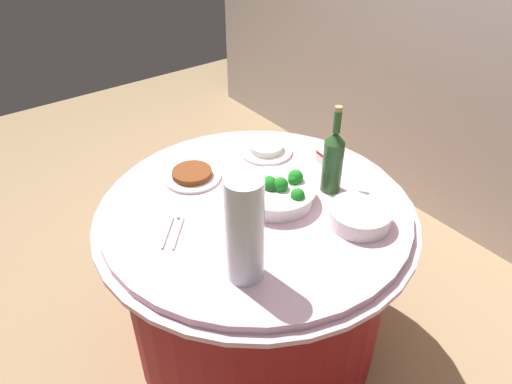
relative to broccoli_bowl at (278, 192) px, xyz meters
The scene contains 10 objects.
ground_plane 0.78m from the broccoli_bowl, 117.15° to the right, with size 6.00×6.00×0.00m, color #9E7F5B.
buffet_table 0.41m from the broccoli_bowl, 117.15° to the right, with size 1.16×1.16×0.74m.
broccoli_bowl is the anchor object (origin of this frame).
plate_stack 0.30m from the broccoli_bowl, 28.28° to the left, with size 0.21×0.21×0.06m.
wine_bottle 0.23m from the broccoli_bowl, 73.86° to the left, with size 0.07×0.07×0.34m.
decorative_fruit_vase 0.40m from the broccoli_bowl, 53.45° to the right, with size 0.11×0.11×0.34m.
serving_tongs 0.39m from the broccoli_bowl, 100.76° to the right, with size 0.15×0.14×0.01m.
food_plate_rice 0.35m from the broccoli_bowl, 148.77° to the left, with size 0.22×0.22×0.04m.
food_plate_stir_fry 0.36m from the broccoli_bowl, 151.78° to the right, with size 0.22×0.22×0.04m.
label_placard_front 0.31m from the broccoli_bowl, 107.37° to the left, with size 0.05×0.01×0.05m.
Camera 1 is at (1.09, -0.82, 1.77)m, focal length 33.54 mm.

